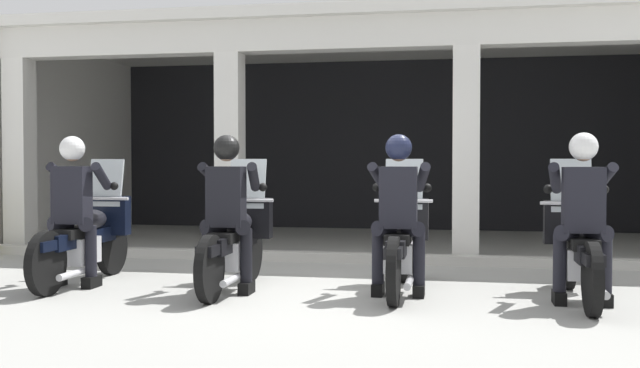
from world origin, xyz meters
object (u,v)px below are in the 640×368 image
police_officer_far_left (73,198)px  police_officer_far_right (583,203)px  motorcycle_center_left (236,240)px  motorcycle_far_right (577,247)px  motorcycle_center_right (401,242)px  police_officer_center_right (399,200)px  police_officer_center_left (227,200)px  motorcycle_far_left (87,237)px

police_officer_far_left → police_officer_far_right: (5.09, -0.03, 0.00)m
motorcycle_center_left → motorcycle_far_right: bearing=-7.5°
motorcycle_center_right → motorcycle_far_right: bearing=-18.9°
motorcycle_center_right → police_officer_far_right: size_ratio=1.29×
police_officer_far_left → police_officer_center_right: size_ratio=1.00×
police_officer_center_right → motorcycle_far_right: 1.76m
police_officer_center_right → motorcycle_far_right: police_officer_center_right is taller
police_officer_far_left → police_officer_far_right: 5.09m
motorcycle_far_right → police_officer_far_right: size_ratio=1.29×
motorcycle_center_right → motorcycle_far_right: (1.70, -0.14, 0.00)m
motorcycle_far_right → police_officer_far_left: bearing=171.1°
police_officer_center_right → motorcycle_far_right: (1.70, 0.15, -0.44)m
motorcycle_center_left → motorcycle_center_right: bearing=-2.5°
police_officer_center_left → motorcycle_far_right: size_ratio=0.78×
motorcycle_far_right → police_officer_far_right: police_officer_far_right is taller
motorcycle_center_left → police_officer_center_right: police_officer_center_right is taller
police_officer_center_left → motorcycle_far_right: (3.39, 0.31, -0.44)m
motorcycle_far_left → police_officer_far_left: (-0.00, -0.28, 0.44)m
motorcycle_center_right → police_officer_center_right: bearing=-104.5°
police_officer_far_left → motorcycle_center_right: bearing=-2.9°
motorcycle_center_right → motorcycle_far_right: size_ratio=1.00×
police_officer_center_left → motorcycle_far_right: bearing=-2.8°
police_officer_center_right → police_officer_far_right: same height
motorcycle_far_left → motorcycle_center_left: size_ratio=1.00×
police_officer_center_left → police_officer_center_right: same height
police_officer_center_left → motorcycle_far_right: 3.44m
police_officer_far_left → police_officer_center_right: 3.39m
motorcycle_far_left → motorcycle_far_right: bearing=-9.8°
motorcycle_far_left → police_officer_far_right: size_ratio=1.29×
motorcycle_center_left → motorcycle_far_right: size_ratio=1.00×
motorcycle_far_left → motorcycle_far_right: same height
police_officer_center_right → police_officer_far_right: 1.70m
motorcycle_center_left → police_officer_center_right: size_ratio=1.29×
police_officer_far_left → police_officer_center_left: same height
police_officer_far_left → motorcycle_center_left: 1.77m
police_officer_center_left → motorcycle_far_left: bearing=160.8°
motorcycle_far_left → police_officer_center_left: bearing=-20.7°
motorcycle_center_left → motorcycle_center_right: size_ratio=1.00×
police_officer_center_left → police_officer_center_right: 1.70m
motorcycle_far_left → motorcycle_center_right: bearing=-7.7°
police_officer_far_right → motorcycle_far_right: bearing=78.0°
police_officer_far_left → motorcycle_center_left: police_officer_far_left is taller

